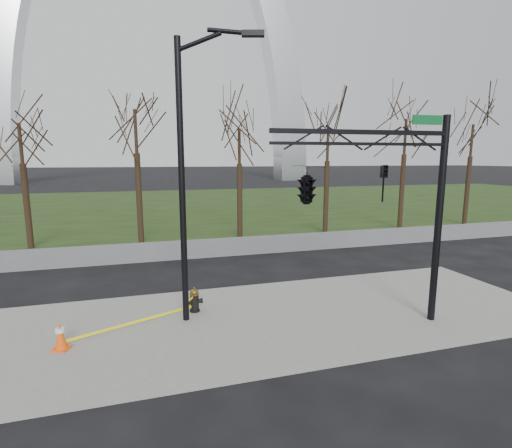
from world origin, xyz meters
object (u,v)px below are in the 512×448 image
object	(u,v)px
fire_hydrant	(195,300)
traffic_cone	(60,336)
traffic_signal_mast	(334,185)
street_light	(189,163)

from	to	relation	value
fire_hydrant	traffic_cone	xyz separation A→B (m)	(-3.54, -1.49, 0.00)
traffic_cone	traffic_signal_mast	distance (m)	7.93
fire_hydrant	traffic_cone	world-z (taller)	fire_hydrant
fire_hydrant	traffic_signal_mast	xyz separation A→B (m)	(3.44, -2.36, 3.69)
street_light	traffic_signal_mast	world-z (taller)	street_light
fire_hydrant	street_light	distance (m)	4.28
traffic_cone	fire_hydrant	bearing A→B (deg)	22.80
street_light	traffic_cone	bearing A→B (deg)	-148.52
street_light	traffic_signal_mast	bearing A→B (deg)	-9.15
traffic_cone	traffic_signal_mast	world-z (taller)	traffic_signal_mast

